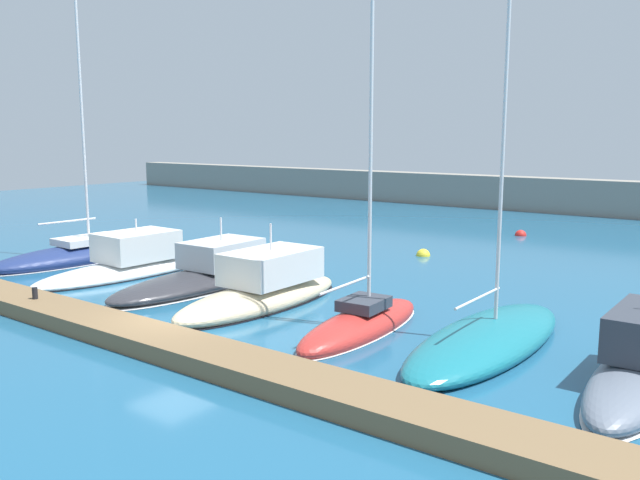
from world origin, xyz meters
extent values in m
plane|color=#1E567A|center=(0.00, 0.00, 0.00)|extent=(120.00, 120.00, 0.00)
cube|color=brown|center=(0.00, -1.42, 0.27)|extent=(32.08, 1.86, 0.55)
cube|color=gray|center=(0.00, 42.54, 1.46)|extent=(108.00, 2.12, 2.93)
ellipsoid|color=navy|center=(-13.82, 5.70, 0.26)|extent=(3.24, 10.22, 1.25)
ellipsoid|color=silver|center=(-13.82, 5.70, 0.02)|extent=(3.27, 10.32, 0.12)
cylinder|color=silver|center=(-13.82, 6.07, 11.20)|extent=(0.14, 0.14, 20.64)
cylinder|color=silver|center=(-13.84, 4.90, 2.18)|extent=(0.17, 3.22, 0.10)
cube|color=silver|center=(-13.82, 6.07, 1.06)|extent=(2.02, 3.41, 0.36)
ellipsoid|color=white|center=(-9.17, 5.24, 0.13)|extent=(3.35, 10.18, 0.97)
ellipsoid|color=black|center=(-9.17, 5.24, 0.02)|extent=(3.39, 10.28, 0.12)
cube|color=silver|center=(-9.16, 5.62, 1.29)|extent=(2.58, 3.66, 1.35)
cube|color=black|center=(-9.13, 6.72, 1.49)|extent=(2.27, 0.96, 0.76)
cylinder|color=silver|center=(-9.16, 5.62, 2.28)|extent=(0.08, 0.08, 0.63)
ellipsoid|color=#2D2D33|center=(-4.34, 5.59, 0.26)|extent=(3.44, 10.54, 0.94)
ellipsoid|color=silver|center=(-4.34, 5.59, 0.02)|extent=(3.48, 10.65, 0.12)
cube|color=silver|center=(-4.37, 6.60, 1.31)|extent=(2.48, 3.49, 1.15)
cube|color=black|center=(-4.38, 7.10, 1.48)|extent=(2.16, 0.92, 0.65)
cylinder|color=silver|center=(-4.37, 6.60, 2.40)|extent=(0.08, 0.08, 1.03)
ellipsoid|color=beige|center=(-0.18, 4.57, 0.23)|extent=(2.89, 8.76, 1.19)
ellipsoid|color=black|center=(-0.18, 4.57, 0.02)|extent=(2.92, 8.85, 0.12)
cube|color=silver|center=(-0.19, 5.23, 1.45)|extent=(2.41, 3.90, 1.25)
cube|color=black|center=(-0.19, 5.91, 1.64)|extent=(2.15, 0.99, 0.70)
cylinder|color=silver|center=(-0.19, 5.23, 2.61)|extent=(0.08, 0.08, 1.07)
ellipsoid|color=#B72D28|center=(4.90, 4.05, 0.18)|extent=(2.50, 7.35, 1.11)
ellipsoid|color=silver|center=(4.90, 4.05, 0.02)|extent=(2.53, 7.42, 0.12)
cylinder|color=silver|center=(4.87, 4.56, 5.79)|extent=(0.12, 0.12, 10.11)
cylinder|color=silver|center=(4.98, 3.04, 1.81)|extent=(0.32, 3.18, 0.09)
cube|color=#333842|center=(4.89, 4.22, 0.92)|extent=(1.45, 1.77, 0.38)
ellipsoid|color=#19707F|center=(9.01, 5.01, 0.22)|extent=(3.08, 9.64, 1.12)
cylinder|color=silver|center=(9.01, 5.61, 10.02)|extent=(0.12, 0.12, 18.48)
cylinder|color=silver|center=(9.02, 4.17, 1.75)|extent=(0.11, 3.20, 0.08)
ellipsoid|color=slate|center=(13.57, 4.25, 0.24)|extent=(2.18, 7.91, 1.11)
ellipsoid|color=silver|center=(13.57, 4.25, 0.02)|extent=(2.20, 7.99, 0.12)
sphere|color=yellow|center=(-0.13, 17.77, 0.00)|extent=(0.77, 0.77, 0.77)
sphere|color=red|center=(1.49, 28.15, 0.00)|extent=(0.75, 0.75, 0.75)
cylinder|color=black|center=(-6.03, -1.42, 0.77)|extent=(0.20, 0.20, 0.44)
camera|label=1|loc=(16.82, -14.00, 6.62)|focal=36.95mm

